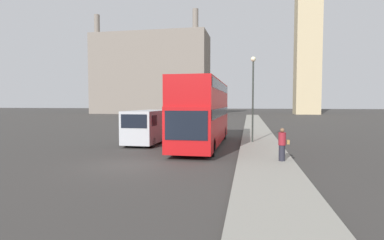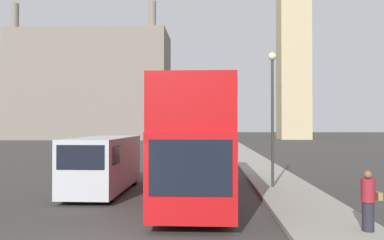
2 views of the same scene
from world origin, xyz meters
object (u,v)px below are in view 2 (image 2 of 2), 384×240
object	(u,v)px
pedestrian	(368,201)
street_lamp	(272,99)
white_van	(103,163)
red_double_decker_bus	(197,136)

from	to	relation	value
pedestrian	street_lamp	xyz separation A→B (m)	(-1.32, 7.00, 3.16)
white_van	street_lamp	xyz separation A→B (m)	(7.44, 1.03, 2.82)
red_double_decker_bus	white_van	bearing A→B (deg)	173.05
red_double_decker_bus	street_lamp	world-z (taller)	street_lamp
white_van	pedestrian	size ratio (longest dim) A/B	3.77
pedestrian	street_lamp	bearing A→B (deg)	100.68
white_van	pedestrian	xyz separation A→B (m)	(8.76, -5.97, -0.35)
white_van	street_lamp	world-z (taller)	street_lamp
red_double_decker_bus	pedestrian	distance (m)	7.35
red_double_decker_bus	white_van	distance (m)	4.29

